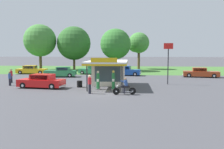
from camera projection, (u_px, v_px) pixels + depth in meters
ground_plane at (101, 93)px, 23.33m from camera, size 300.00×300.00×0.00m
grass_verge_strip at (118, 70)px, 53.11m from camera, size 120.00×24.00×0.01m
service_station_kiosk at (109, 71)px, 28.84m from camera, size 4.39×7.57×3.36m
gas_pump_nearside at (98, 81)px, 25.53m from camera, size 0.44×0.44×1.97m
gas_pump_offside at (113, 81)px, 25.41m from camera, size 0.44×0.44×2.02m
motorcycle_with_rider at (125, 88)px, 22.55m from camera, size 2.14×0.72×1.58m
featured_classic_sedan at (42, 82)px, 26.67m from camera, size 5.33×2.59×1.51m
parked_car_back_row_centre_right at (201, 73)px, 37.64m from camera, size 5.66×2.67×1.47m
parked_car_back_row_right at (61, 72)px, 38.03m from camera, size 5.07×2.04×1.56m
parked_car_back_row_far_right at (126, 71)px, 40.24m from camera, size 5.04×2.47×1.59m
parked_car_back_row_centre_left at (93, 70)px, 42.40m from camera, size 5.26×3.07×1.49m
parked_car_second_row_spare at (31, 70)px, 43.22m from camera, size 5.45×2.13×1.50m
bystander_chatting_near_pumps at (90, 84)px, 23.05m from camera, size 0.34×0.34×1.77m
bystander_admiring_sedan at (10, 78)px, 28.37m from camera, size 0.34×0.34×1.64m
bystander_leaning_by_kiosk at (11, 76)px, 30.88m from camera, size 0.38×0.38×1.74m
tree_oak_far_right at (39, 41)px, 51.75m from camera, size 6.80×6.80×9.65m
tree_oak_centre at (138, 43)px, 54.84m from camera, size 4.74×4.72×8.19m
tree_oak_distant_spare at (115, 44)px, 49.80m from camera, size 6.22×6.22×8.58m
tree_oak_left at (74, 43)px, 52.30m from camera, size 7.17×7.17×9.27m
roadside_pole_sign at (168, 56)px, 29.32m from camera, size 1.10×0.12×4.96m
spare_tire_stack at (80, 84)px, 27.24m from camera, size 0.60×0.60×0.72m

